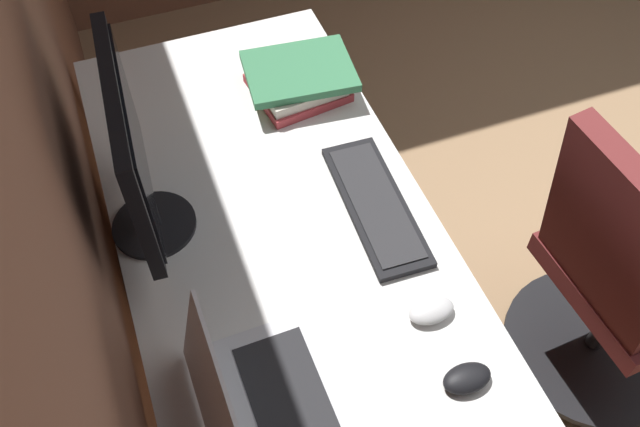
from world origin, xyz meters
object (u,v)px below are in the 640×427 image
at_px(monitor_primary, 133,154).
at_px(laptop_leftmost, 259,398).
at_px(mouse_main, 467,378).
at_px(office_chair, 617,284).
at_px(drawer_pedestal, 255,256).
at_px(mouse_spare, 431,310).
at_px(keyboard_main, 376,204).
at_px(book_stack_near, 298,80).

height_order(monitor_primary, laptop_leftmost, monitor_primary).
bearing_deg(mouse_main, laptop_leftmost, 77.27).
bearing_deg(office_chair, monitor_primary, 69.70).
bearing_deg(mouse_main, drawer_pedestal, 20.33).
bearing_deg(monitor_primary, drawer_pedestal, -69.39).
bearing_deg(monitor_primary, mouse_main, -140.45).
bearing_deg(drawer_pedestal, mouse_spare, -154.00).
xyz_separation_m(keyboard_main, mouse_main, (-0.48, 0.01, 0.01)).
bearing_deg(keyboard_main, office_chair, -115.02).
bearing_deg(laptop_leftmost, office_chair, -84.18).
relative_size(monitor_primary, keyboard_main, 1.09).
xyz_separation_m(laptop_leftmost, book_stack_near, (0.85, -0.38, -0.01)).
bearing_deg(laptop_leftmost, mouse_spare, -79.80).
xyz_separation_m(laptop_leftmost, mouse_main, (-0.09, -0.41, -0.04)).
xyz_separation_m(drawer_pedestal, mouse_main, (-0.71, -0.26, 0.40)).
height_order(laptop_leftmost, office_chair, office_chair).
bearing_deg(book_stack_near, laptop_leftmost, 155.92).
bearing_deg(monitor_primary, office_chair, -110.30).
xyz_separation_m(keyboard_main, office_chair, (-0.29, -0.61, -0.28)).
bearing_deg(book_stack_near, mouse_spare, -177.89).
bearing_deg(mouse_spare, book_stack_near, 2.11).
xyz_separation_m(mouse_main, office_chair, (0.20, -0.62, -0.29)).
distance_m(mouse_main, mouse_spare, 0.17).
distance_m(mouse_spare, book_stack_near, 0.78).
xyz_separation_m(laptop_leftmost, mouse_spare, (0.07, -0.41, -0.04)).
bearing_deg(drawer_pedestal, monitor_primary, 110.61).
bearing_deg(mouse_spare, laptop_leftmost, 100.20).
xyz_separation_m(keyboard_main, mouse_spare, (-0.32, 0.01, 0.01)).
distance_m(monitor_primary, mouse_main, 0.83).
relative_size(drawer_pedestal, office_chair, 0.72).
height_order(laptop_leftmost, book_stack_near, laptop_leftmost).
distance_m(monitor_primary, book_stack_near, 0.62).
xyz_separation_m(book_stack_near, office_chair, (-0.75, -0.65, -0.31)).
distance_m(laptop_leftmost, mouse_spare, 0.42).
bearing_deg(laptop_leftmost, book_stack_near, -24.08).
relative_size(book_stack_near, office_chair, 0.33).
relative_size(laptop_leftmost, keyboard_main, 0.81).
height_order(keyboard_main, office_chair, office_chair).
bearing_deg(mouse_main, monitor_primary, 39.55).
height_order(drawer_pedestal, keyboard_main, keyboard_main).
xyz_separation_m(drawer_pedestal, monitor_primary, (-0.09, 0.25, 0.64)).
xyz_separation_m(monitor_primary, laptop_leftmost, (-0.52, -0.10, -0.20)).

